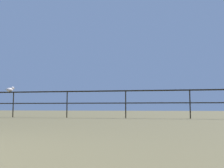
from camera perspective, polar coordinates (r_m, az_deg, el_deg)
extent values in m
cube|color=black|center=(9.87, -3.71, -1.65)|extent=(21.32, 0.05, 0.05)
cube|color=black|center=(9.85, -3.73, -4.37)|extent=(21.32, 0.04, 0.04)
cylinder|color=black|center=(11.27, -21.57, -4.39)|extent=(0.04, 0.04, 1.04)
cylinder|color=black|center=(10.21, -10.21, -4.62)|extent=(0.04, 0.04, 1.04)
cylinder|color=black|center=(9.62, 3.14, -4.66)|extent=(0.04, 0.04, 1.04)
cylinder|color=black|center=(9.60, 17.34, -4.42)|extent=(0.04, 0.04, 1.04)
ellipsoid|color=silver|center=(11.40, -22.26, -1.22)|extent=(0.27, 0.34, 0.16)
ellipsoid|color=gray|center=(11.40, -22.25, -1.10)|extent=(0.21, 0.30, 0.06)
sphere|color=silver|center=(11.48, -21.72, -0.90)|extent=(0.13, 0.13, 0.13)
cone|color=gold|center=(11.54, -21.38, -0.93)|extent=(0.07, 0.06, 0.05)
cube|color=gray|center=(11.30, -22.91, -1.12)|extent=(0.10, 0.12, 0.02)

